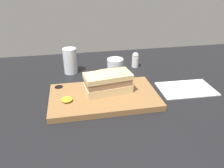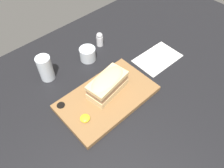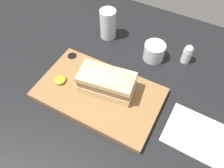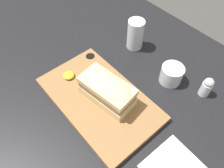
{
  "view_description": "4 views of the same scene",
  "coord_description": "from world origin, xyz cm",
  "px_view_note": "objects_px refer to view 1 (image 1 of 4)",
  "views": [
    {
      "loc": [
        -14.77,
        -69.47,
        44.53
      ],
      "look_at": [
        -1.23,
        1.1,
        7.52
      ],
      "focal_mm": 35.0,
      "sensor_mm": 36.0,
      "label": 1
    },
    {
      "loc": [
        -39.38,
        -40.48,
        75.47
      ],
      "look_at": [
        -0.88,
        1.08,
        7.75
      ],
      "focal_mm": 35.0,
      "sensor_mm": 36.0,
      "label": 2
    },
    {
      "loc": [
        18.03,
        -33.09,
        61.99
      ],
      "look_at": [
        -1.04,
        2.45,
        7.46
      ],
      "focal_mm": 35.0,
      "sensor_mm": 36.0,
      "label": 3
    },
    {
      "loc": [
        27.86,
        -22.35,
        61.86
      ],
      "look_at": [
        -3.45,
        4.53,
        8.33
      ],
      "focal_mm": 35.0,
      "sensor_mm": 36.0,
      "label": 4
    }
  ],
  "objects_px": {
    "wine_glass": "(115,66)",
    "salt_shaker": "(135,60)",
    "serving_board": "(103,96)",
    "water_glass": "(70,62)",
    "napkin": "(186,89)",
    "sandwich": "(108,81)"
  },
  "relations": [
    {
      "from": "sandwich",
      "to": "napkin",
      "type": "bearing_deg",
      "value": -0.8
    },
    {
      "from": "serving_board",
      "to": "salt_shaker",
      "type": "relative_size",
      "value": 5.28
    },
    {
      "from": "serving_board",
      "to": "salt_shaker",
      "type": "bearing_deg",
      "value": 53.55
    },
    {
      "from": "sandwich",
      "to": "wine_glass",
      "type": "relative_size",
      "value": 2.39
    },
    {
      "from": "sandwich",
      "to": "napkin",
      "type": "height_order",
      "value": "sandwich"
    },
    {
      "from": "salt_shaker",
      "to": "sandwich",
      "type": "bearing_deg",
      "value": -124.93
    },
    {
      "from": "wine_glass",
      "to": "salt_shaker",
      "type": "bearing_deg",
      "value": 20.17
    },
    {
      "from": "wine_glass",
      "to": "salt_shaker",
      "type": "relative_size",
      "value": 1.02
    },
    {
      "from": "water_glass",
      "to": "salt_shaker",
      "type": "height_order",
      "value": "water_glass"
    },
    {
      "from": "serving_board",
      "to": "wine_glass",
      "type": "height_order",
      "value": "wine_glass"
    },
    {
      "from": "wine_glass",
      "to": "napkin",
      "type": "relative_size",
      "value": 0.34
    },
    {
      "from": "water_glass",
      "to": "napkin",
      "type": "bearing_deg",
      "value": -29.35
    },
    {
      "from": "serving_board",
      "to": "napkin",
      "type": "relative_size",
      "value": 1.78
    },
    {
      "from": "sandwich",
      "to": "salt_shaker",
      "type": "height_order",
      "value": "sandwich"
    },
    {
      "from": "sandwich",
      "to": "water_glass",
      "type": "xyz_separation_m",
      "value": [
        -0.13,
        0.25,
        -0.02
      ]
    },
    {
      "from": "water_glass",
      "to": "sandwich",
      "type": "bearing_deg",
      "value": -62.07
    },
    {
      "from": "sandwich",
      "to": "water_glass",
      "type": "relative_size",
      "value": 1.54
    },
    {
      "from": "napkin",
      "to": "salt_shaker",
      "type": "xyz_separation_m",
      "value": [
        -0.14,
        0.27,
        0.04
      ]
    },
    {
      "from": "wine_glass",
      "to": "napkin",
      "type": "distance_m",
      "value": 0.34
    },
    {
      "from": "serving_board",
      "to": "napkin",
      "type": "distance_m",
      "value": 0.34
    },
    {
      "from": "water_glass",
      "to": "napkin",
      "type": "relative_size",
      "value": 0.53
    },
    {
      "from": "serving_board",
      "to": "salt_shaker",
      "type": "distance_m",
      "value": 0.35
    }
  ]
}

